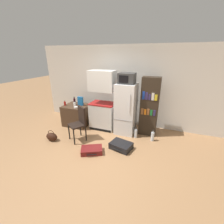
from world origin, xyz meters
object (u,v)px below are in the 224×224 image
cereal_box (80,101)px  handbag (52,137)px  suitcase_large_flat (121,146)px  water_bottle_middle (136,133)px  refrigerator (126,109)px  kitchen_hutch (103,103)px  bottle_milk_white (75,104)px  bookshelf (149,107)px  bottle_ketchup_red (65,103)px  chair (79,121)px  suitcase_small_flat (92,150)px  side_table (77,115)px  water_bottle_front (153,136)px  bowl (76,107)px  microwave (127,78)px  bottle_wine_dark (75,101)px

cereal_box → handbag: 1.50m
suitcase_large_flat → water_bottle_middle: 0.75m
handbag → refrigerator: bearing=34.4°
kitchen_hutch → bottle_milk_white: 0.98m
bookshelf → suitcase_large_flat: (-0.53, -1.09, -0.81)m
bottle_ketchup_red → chair: chair is taller
kitchen_hutch → handbag: size_ratio=5.33×
bottle_ketchup_red → suitcase_small_flat: (1.64, -1.20, -0.71)m
side_table → cereal_box: bearing=27.6°
bookshelf → water_bottle_front: bookshelf is taller
cereal_box → water_bottle_middle: bearing=-7.2°
kitchen_hutch → water_bottle_middle: kitchen_hutch is taller
side_table → bottle_ketchup_red: (-0.37, -0.13, 0.42)m
bowl → cereal_box: cereal_box is taller
water_bottle_front → cereal_box: bearing=173.9°
microwave → chair: microwave is taller
handbag → cereal_box: bearing=79.6°
kitchen_hutch → water_bottle_middle: 1.43m
microwave → suitcase_small_flat: (-0.50, -1.38, -1.66)m
bookshelf → bottle_wine_dark: 2.55m
side_table → refrigerator: (1.77, 0.06, 0.43)m
refrigerator → chair: bearing=-141.4°
cereal_box → water_bottle_middle: size_ratio=0.89×
microwave → suitcase_large_flat: (0.16, -0.94, -1.64)m
bottle_ketchup_red → suitcase_small_flat: size_ratio=0.25×
refrigerator → suitcase_large_flat: bearing=-80.7°
bottle_ketchup_red → suitcase_large_flat: bearing=-18.4°
bookshelf → water_bottle_front: bearing=-62.0°
bowl → suitcase_large_flat: 2.02m
side_table → bookshelf: 2.52m
bookshelf → refrigerator: bearing=-168.0°
water_bottle_middle → bottle_milk_white: bearing=178.1°
suitcase_small_flat → water_bottle_middle: (0.90, 1.14, 0.07)m
side_table → bowl: 0.45m
chair → water_bottle_middle: chair is taller
chair → side_table: bearing=160.5°
bottle_wine_dark → suitcase_large_flat: (2.01, -0.94, -0.75)m
bottle_milk_white → chair: 0.97m
refrigerator → water_bottle_middle: (0.40, -0.24, -0.65)m
bottle_milk_white → bottle_ketchup_red: (-0.39, -0.01, -0.01)m
kitchen_hutch → chair: (-0.33, -0.92, -0.29)m
bottle_ketchup_red → water_bottle_front: (3.03, -0.07, -0.64)m
bookshelf → bottle_ketchup_red: bookshelf is taller
refrigerator → suitcase_small_flat: 1.64m
water_bottle_middle → bottle_wine_dark: bearing=174.0°
chair → suitcase_small_flat: bearing=-5.1°
bottle_wine_dark → bowl: bottle_wine_dark is taller
bowl → suitcase_large_flat: (1.79, -0.68, -0.65)m
refrigerator → bottle_wine_dark: refrigerator is taller
bottle_milk_white → water_bottle_middle: bearing=-1.9°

